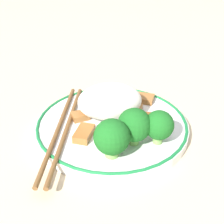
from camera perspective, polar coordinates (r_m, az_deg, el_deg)
name	(u,v)px	position (r m, az deg, el deg)	size (l,w,h in m)	color
ground_plane	(112,130)	(0.50, 0.00, -3.37)	(3.00, 3.00, 0.00)	#C6B28E
plate	(112,126)	(0.49, 0.00, -2.51)	(0.24, 0.24, 0.02)	white
rice_mound	(108,101)	(0.49, -0.75, 1.99)	(0.10, 0.08, 0.05)	white
broccoli_back_left	(112,137)	(0.41, -0.05, -4.67)	(0.05, 0.05, 0.06)	#7FB756
broccoli_back_center	(134,125)	(0.43, 4.09, -2.44)	(0.05, 0.05, 0.06)	#7FB756
broccoli_back_right	(159,126)	(0.44, 8.60, -2.46)	(0.04, 0.04, 0.05)	#7FB756
meat_near_front	(80,116)	(0.50, -5.84, -0.72)	(0.03, 0.03, 0.01)	#9E6633
meat_near_left	(84,134)	(0.46, -5.14, -3.95)	(0.04, 0.05, 0.01)	#995B28
meat_near_right	(135,110)	(0.52, 4.16, 0.45)	(0.03, 0.04, 0.01)	#9E6633
meat_near_back	(97,104)	(0.53, -2.73, 1.39)	(0.03, 0.03, 0.01)	#9E6633
meat_on_rice_edge	(143,98)	(0.55, 5.63, 2.53)	(0.05, 0.04, 0.01)	#9E6633
meat_mid_left	(145,121)	(0.49, 6.06, -1.61)	(0.03, 0.04, 0.01)	brown
chopsticks	(62,129)	(0.48, -9.06, -3.04)	(0.08, 0.24, 0.01)	brown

